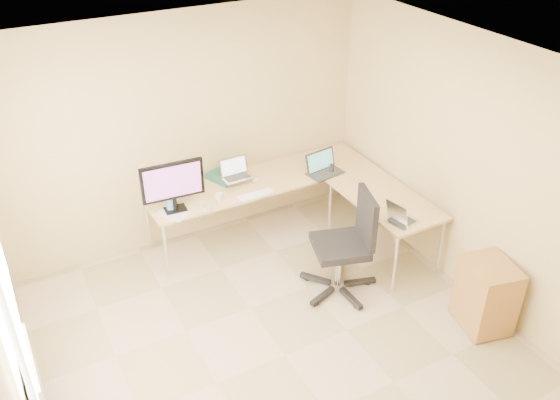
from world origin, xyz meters
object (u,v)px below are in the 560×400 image
laptop_center (237,169)px  desk_fan (174,190)px  monitor (173,187)px  desk_main (262,206)px  mug (219,197)px  office_chair (340,249)px  cabinet (486,295)px  laptop_return (404,213)px  water_bottle (169,199)px  laptop_black (326,164)px  desk_return (383,226)px  keyboard (255,195)px

laptop_center → desk_fan: laptop_center is taller
monitor → desk_main: bearing=12.5°
mug → office_chair: (0.83, -1.08, -0.27)m
cabinet → laptop_return: bearing=119.7°
water_bottle → laptop_black: bearing=-3.4°
desk_main → water_bottle: 1.24m
desk_return → keyboard: 1.44m
desk_fan → mug: bearing=-19.3°
laptop_center → laptop_black: 1.02m
monitor → desk_fan: bearing=74.6°
mug → office_chair: office_chair is taller
keyboard → cabinet: keyboard is taller
keyboard → desk_fan: (-0.79, 0.31, 0.12)m
desk_main → laptop_center: size_ratio=7.98×
desk_main → cabinet: 2.64m
monitor → desk_fan: (0.06, 0.17, -0.14)m
monitor → cabinet: monitor is taller
laptop_return → office_chair: (-0.63, 0.17, -0.34)m
laptop_return → office_chair: bearing=64.2°
desk_main → office_chair: 1.31m
keyboard → desk_fan: 0.86m
desk_main → monitor: (-1.08, -0.16, 0.64)m
monitor → laptop_return: 2.32m
cabinet → laptop_black: bearing=113.9°
laptop_center → mug: bearing=-143.5°
laptop_black → laptop_return: bearing=-91.6°
cabinet → mug: bearing=141.1°
desk_return → water_bottle: 2.33m
laptop_black → keyboard: bearing=175.0°
keyboard → laptop_return: size_ratio=1.24×
office_chair → mug: bearing=144.5°
desk_main → mug: size_ratio=30.21×
laptop_center → desk_fan: bearing=-177.9°
laptop_black → desk_fan: bearing=163.2°
cabinet → monitor: bearing=147.2°
desk_main → desk_return: 1.40m
laptop_black → cabinet: (0.43, -2.15, -0.50)m
water_bottle → monitor: bearing=-32.3°
laptop_black → office_chair: 1.20m
desk_return → monitor: bearing=157.9°
water_bottle → laptop_center: bearing=12.6°
monitor → keyboard: (0.85, -0.13, -0.27)m
mug → desk_main: bearing=18.6°
desk_return → cabinet: size_ratio=1.89×
laptop_center → desk_return: bearing=-41.4°
mug → desk_fan: (-0.41, 0.22, 0.09)m
monitor → water_bottle: monitor is taller
monitor → laptop_center: bearing=19.1°
keyboard → office_chair: office_chair is taller
laptop_black → desk_fan: desk_fan is taller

